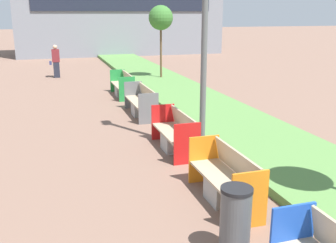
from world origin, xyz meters
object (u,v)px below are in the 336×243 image
(bench_green_frame, at_px, (123,87))
(litter_bin, at_px, (235,221))
(bench_red_frame, at_px, (175,136))
(pedestrian_walking, at_px, (56,61))
(bench_orange_frame, at_px, (225,183))
(bench_grey_frame, at_px, (141,104))
(sapling_tree_far, at_px, (161,18))

(bench_green_frame, distance_m, litter_bin, 11.14)
(bench_red_frame, xyz_separation_m, pedestrian_walking, (-2.41, 12.49, 0.49))
(bench_orange_frame, distance_m, bench_red_frame, 2.84)
(bench_green_frame, bearing_deg, bench_grey_frame, -89.97)
(sapling_tree_far, height_order, pedestrian_walking, sapling_tree_far)
(litter_bin, distance_m, pedestrian_walking, 16.92)
(sapling_tree_far, bearing_deg, bench_red_frame, -104.15)
(bench_red_frame, relative_size, sapling_tree_far, 0.54)
(bench_grey_frame, height_order, sapling_tree_far, sapling_tree_far)
(bench_green_frame, bearing_deg, pedestrian_walking, 112.98)
(bench_green_frame, bearing_deg, bench_orange_frame, -90.01)
(pedestrian_walking, bearing_deg, bench_grey_frame, -74.84)
(bench_orange_frame, xyz_separation_m, bench_red_frame, (0.00, 2.84, 0.00))
(bench_orange_frame, xyz_separation_m, litter_bin, (-0.55, -1.48, 0.14))
(bench_grey_frame, relative_size, bench_green_frame, 1.07)
(bench_grey_frame, bearing_deg, pedestrian_walking, 105.16)
(bench_red_frame, xyz_separation_m, bench_grey_frame, (0.00, 3.58, 0.01))
(bench_orange_frame, bearing_deg, bench_green_frame, 89.99)
(litter_bin, bearing_deg, bench_green_frame, 87.15)
(pedestrian_walking, bearing_deg, litter_bin, -83.69)
(litter_bin, bearing_deg, bench_grey_frame, 85.98)
(bench_red_frame, distance_m, pedestrian_walking, 12.73)
(bench_grey_frame, height_order, litter_bin, litter_bin)
(bench_grey_frame, xyz_separation_m, litter_bin, (-0.56, -7.90, 0.13))
(bench_grey_frame, relative_size, sapling_tree_far, 0.62)
(bench_orange_frame, bearing_deg, sapling_tree_far, 78.90)
(bench_orange_frame, xyz_separation_m, bench_grey_frame, (0.00, 6.42, 0.01))
(bench_red_frame, relative_size, bench_grey_frame, 0.87)
(bench_grey_frame, bearing_deg, bench_orange_frame, -90.04)
(bench_grey_frame, height_order, pedestrian_walking, pedestrian_walking)
(bench_red_frame, relative_size, pedestrian_walking, 1.15)
(bench_orange_frame, height_order, bench_red_frame, same)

